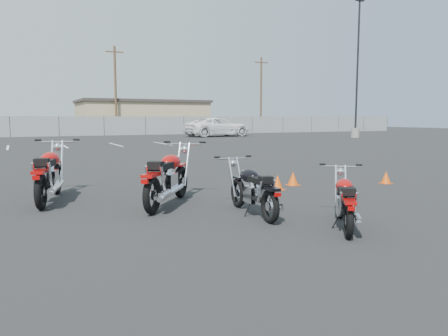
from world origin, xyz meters
name	(u,v)px	position (x,y,z in m)	size (l,w,h in m)	color
ground	(228,206)	(0.00, 0.00, 0.00)	(120.00, 120.00, 0.00)	black
motorcycle_front_red	(49,174)	(-2.98, 1.93, 0.54)	(1.09, 2.41, 1.19)	black
motorcycle_second_black	(253,190)	(0.07, -0.84, 0.43)	(0.74, 1.92, 0.94)	black
motorcycle_third_red	(168,178)	(-0.99, 0.55, 0.53)	(1.80, 2.14, 1.16)	black
motorcycle_rear_red	(345,201)	(0.88, -2.21, 0.40)	(1.34, 1.65, 0.88)	black
training_cone_near	(293,178)	(2.57, 1.63, 0.17)	(0.28, 0.28, 0.34)	#D84B0B
training_cone_far	(386,177)	(4.86, 0.86, 0.15)	(0.26, 0.26, 0.31)	#D84B0B
training_cone_extra	(277,182)	(1.85, 1.20, 0.17)	(0.29, 0.29, 0.35)	#D84B0B
light_pole_east	(356,102)	(22.27, 21.25, 3.01)	(0.80, 0.70, 11.27)	gray
chainlink_fence	(59,126)	(0.00, 35.00, 0.90)	(80.06, 0.06, 1.80)	gray
tan_building_east	(142,116)	(10.00, 44.00, 1.86)	(14.40, 9.40, 3.70)	tan
utility_pole_c	(116,89)	(6.00, 39.00, 4.69)	(1.80, 0.24, 9.00)	#473221
utility_pole_d	(261,93)	(24.00, 40.00, 4.69)	(1.80, 0.24, 9.00)	#473221
parking_line_stripes	(37,147)	(-2.50, 20.00, 0.00)	(15.12, 4.00, 0.01)	silver
white_van	(218,122)	(12.84, 28.44, 1.32)	(6.93, 2.77, 2.64)	white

